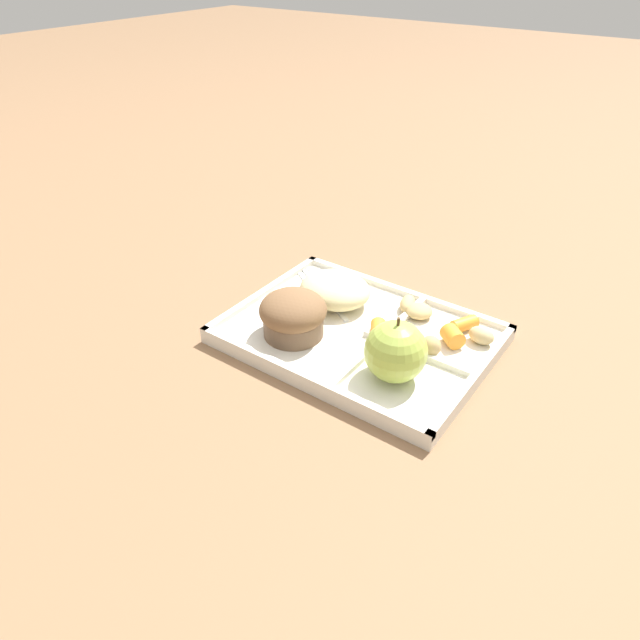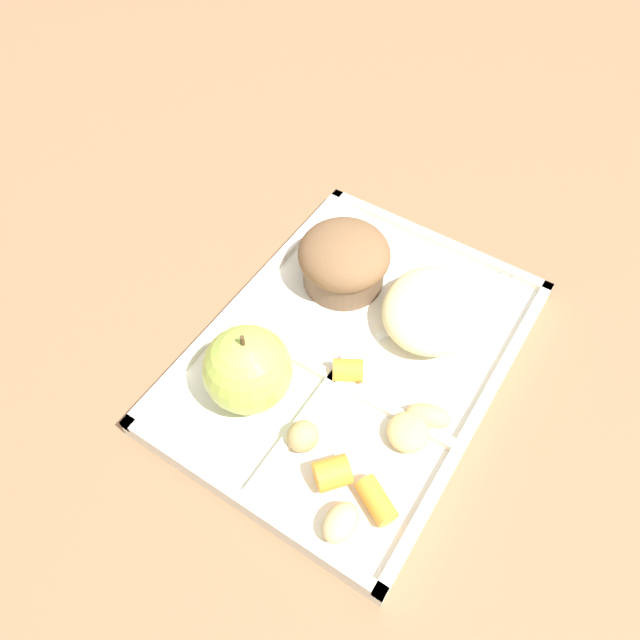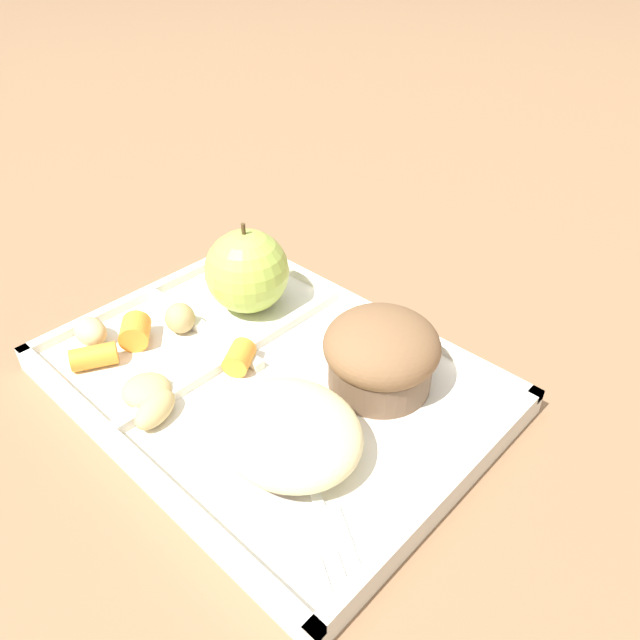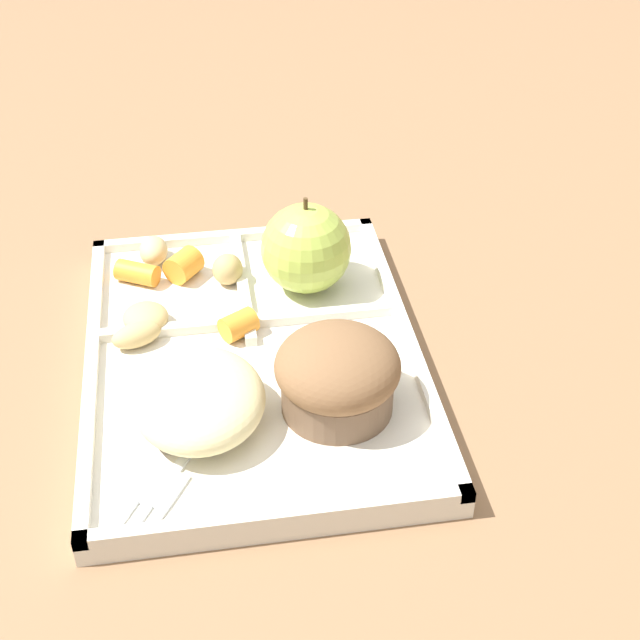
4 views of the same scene
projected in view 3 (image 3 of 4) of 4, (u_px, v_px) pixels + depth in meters
ground at (270, 390)px, 0.48m from camera, size 6.00×6.00×0.00m
lunch_tray at (268, 382)px, 0.48m from camera, size 0.34×0.25×0.02m
green_apple at (247, 271)px, 0.53m from camera, size 0.07×0.07×0.08m
bran_muffin at (381, 353)px, 0.45m from camera, size 0.09×0.09×0.06m
carrot_slice_diagonal at (239, 357)px, 0.48m from camera, size 0.03×0.03×0.02m
carrot_slice_center at (135, 331)px, 0.50m from camera, size 0.04×0.04×0.02m
carrot_slice_edge at (94, 357)px, 0.48m from camera, size 0.03×0.04×0.02m
potato_chunk_large at (90, 331)px, 0.50m from camera, size 0.04×0.03×0.02m
potato_chunk_browned at (146, 390)px, 0.45m from camera, size 0.05×0.05×0.02m
potato_chunk_corner at (155, 409)px, 0.43m from camera, size 0.03×0.04×0.02m
potato_chunk_golden at (180, 318)px, 0.51m from camera, size 0.03×0.03×0.03m
egg_noodle_pile at (290, 432)px, 0.40m from camera, size 0.10×0.09×0.04m
meatball_center at (297, 456)px, 0.39m from camera, size 0.03×0.03×0.03m
meatball_front at (285, 465)px, 0.38m from camera, size 0.04×0.04×0.04m
plastic_fork at (317, 499)px, 0.38m from camera, size 0.14×0.09×0.00m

